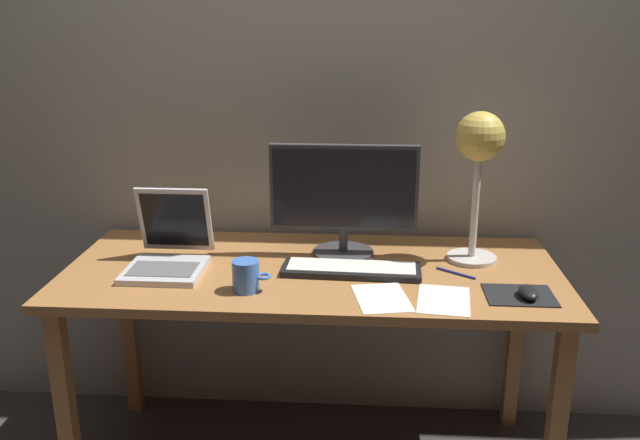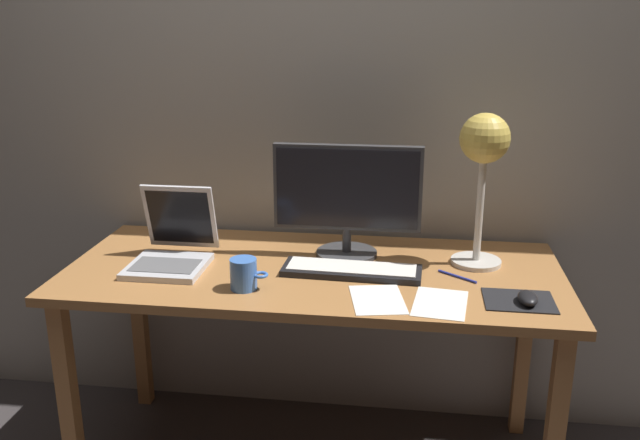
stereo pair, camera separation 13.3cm
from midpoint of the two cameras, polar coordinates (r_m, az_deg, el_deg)
back_wall at (r=2.46m, az=2.36°, el=11.65°), size 4.80×0.06×2.60m
desk at (r=2.23m, az=1.16°, el=-5.98°), size 1.60×0.70×0.74m
monitor at (r=2.25m, az=4.01°, el=1.98°), size 0.49×0.21×0.38m
keyboard_main at (r=2.16m, az=4.46°, el=-4.25°), size 0.45×0.16×0.03m
laptop at (r=2.27m, az=-10.60°, el=-1.88°), size 0.24×0.30×0.25m
desk_lamp at (r=2.21m, az=15.34°, el=5.47°), size 0.16×0.16×0.50m
mousepad at (r=2.06m, az=18.23°, el=-6.50°), size 0.20×0.16×0.00m
mouse at (r=2.04m, az=18.92°, el=-6.25°), size 0.06×0.10×0.03m
coffee_mug at (r=2.03m, az=-4.55°, el=-4.59°), size 0.12×0.08×0.10m
paper_sheet_near_mouse at (r=1.99m, az=12.00°, el=-6.91°), size 0.17×0.23×0.00m
paper_sheet_by_keyboard at (r=1.98m, az=6.82°, el=-6.70°), size 0.19×0.23×0.00m
pen at (r=2.18m, az=13.22°, el=-4.67°), size 0.12×0.09×0.01m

